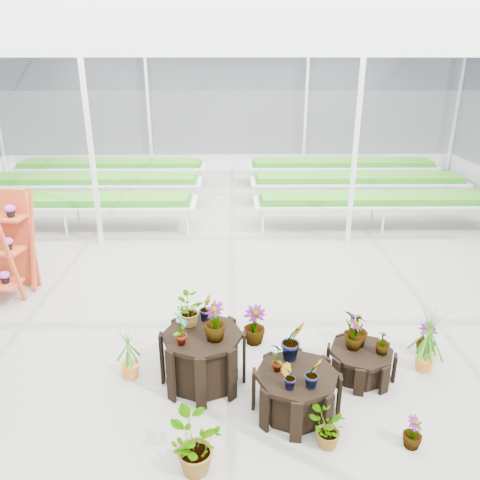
{
  "coord_description": "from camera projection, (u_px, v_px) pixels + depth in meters",
  "views": [
    {
      "loc": [
        0.22,
        -6.62,
        4.2
      ],
      "look_at": [
        0.32,
        0.79,
        1.3
      ],
      "focal_mm": 35.0,
      "sensor_mm": 36.0,
      "label": 1
    }
  ],
  "objects": [
    {
      "name": "steel_frame",
      "position": [
        219.0,
        200.0,
        6.87
      ],
      "size": [
        18.0,
        24.0,
        4.5
      ],
      "primitive_type": null,
      "color": "silver",
      "rests_on": "ground"
    },
    {
      "name": "nursery_plants",
      "position": [
        268.0,
        355.0,
        6.25
      ],
      "size": [
        4.7,
        3.02,
        1.3
      ],
      "color": "#317619",
      "rests_on": "ground"
    },
    {
      "name": "plinth_low",
      "position": [
        361.0,
        363.0,
        6.56
      ],
      "size": [
        1.13,
        1.13,
        0.41
      ],
      "primitive_type": "cylinder",
      "rotation": [
        0.0,
        0.0,
        -0.28
      ],
      "color": "black",
      "rests_on": "ground"
    },
    {
      "name": "plinth_mid",
      "position": [
        296.0,
        392.0,
        5.87
      ],
      "size": [
        1.19,
        1.19,
        0.56
      ],
      "primitive_type": "cylinder",
      "rotation": [
        0.0,
        0.0,
        -0.12
      ],
      "color": "black",
      "rests_on": "ground"
    },
    {
      "name": "plinth_tall",
      "position": [
        203.0,
        358.0,
        6.37
      ],
      "size": [
        1.13,
        1.13,
        0.76
      ],
      "primitive_type": "cylinder",
      "rotation": [
        0.0,
        0.0,
        0.01
      ],
      "color": "black",
      "rests_on": "ground"
    },
    {
      "name": "nursery_benches",
      "position": [
        226.0,
        190.0,
        14.24
      ],
      "size": [
        16.0,
        7.0,
        0.84
      ],
      "primitive_type": null,
      "color": "silver",
      "rests_on": "ground"
    },
    {
      "name": "greenhouse_shell",
      "position": [
        219.0,
        200.0,
        6.87
      ],
      "size": [
        18.0,
        24.0,
        4.5
      ],
      "primitive_type": null,
      "color": "white",
      "rests_on": "ground"
    },
    {
      "name": "ground_plane",
      "position": [
        221.0,
        331.0,
        7.69
      ],
      "size": [
        24.0,
        24.0,
        0.0
      ],
      "primitive_type": "plane",
      "color": "gray",
      "rests_on": "ground"
    }
  ]
}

